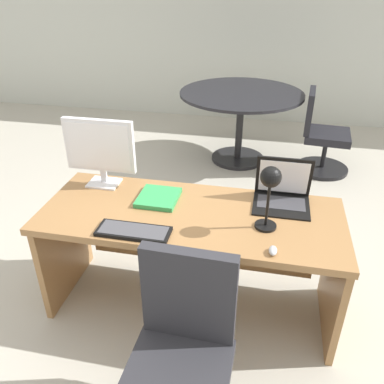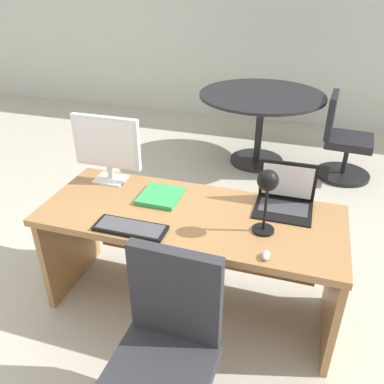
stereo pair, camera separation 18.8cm
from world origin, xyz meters
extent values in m
plane|color=#B7B2A3|center=(0.00, 1.50, 0.00)|extent=(12.00, 12.00, 0.00)
cube|color=silver|center=(0.00, 3.89, 1.40)|extent=(10.00, 0.10, 2.80)
cube|color=#9E7042|center=(0.00, 0.00, 0.70)|extent=(1.76, 0.71, 0.04)
cube|color=#9E7042|center=(-0.86, 0.00, 0.34)|extent=(0.04, 0.62, 0.68)
cube|color=#9E7042|center=(0.86, 0.00, 0.34)|extent=(0.04, 0.62, 0.68)
cube|color=#9E7042|center=(0.00, 0.27, 0.37)|extent=(1.55, 0.02, 0.48)
cube|color=silver|center=(-0.63, 0.23, 0.73)|extent=(0.20, 0.16, 0.01)
cube|color=silver|center=(-0.63, 0.24, 0.78)|extent=(0.04, 0.02, 0.09)
cube|color=silver|center=(-0.63, 0.23, 1.00)|extent=(0.45, 0.04, 0.34)
cube|color=white|center=(-0.63, 0.21, 1.00)|extent=(0.41, 0.00, 0.30)
cube|color=black|center=(0.51, 0.18, 0.73)|extent=(0.33, 0.28, 0.01)
cube|color=#38383D|center=(0.51, 0.20, 0.73)|extent=(0.28, 0.15, 0.00)
cube|color=black|center=(0.51, 0.30, 0.86)|extent=(0.33, 0.06, 0.26)
cube|color=white|center=(0.51, 0.29, 0.86)|extent=(0.29, 0.04, 0.22)
cube|color=black|center=(-0.26, -0.26, 0.73)|extent=(0.40, 0.15, 0.02)
cube|color=#47474C|center=(-0.26, -0.26, 0.74)|extent=(0.37, 0.13, 0.00)
ellipsoid|color=#B7BABF|center=(0.48, -0.28, 0.74)|extent=(0.04, 0.07, 0.03)
cylinder|color=black|center=(0.43, -0.06, 0.73)|extent=(0.12, 0.12, 0.01)
cylinder|color=black|center=(0.43, -0.06, 0.87)|extent=(0.02, 0.02, 0.27)
sphere|color=black|center=(0.43, -0.09, 1.05)|extent=(0.11, 0.11, 0.11)
cube|color=green|center=(-0.23, 0.11, 0.74)|extent=(0.24, 0.26, 0.03)
cube|color=#2D2D33|center=(0.11, -0.82, 0.38)|extent=(0.47, 0.47, 0.08)
cube|color=#2D2D33|center=(0.12, -0.60, 0.67)|extent=(0.44, 0.07, 0.50)
cylinder|color=black|center=(0.07, 2.35, 0.02)|extent=(0.60, 0.60, 0.04)
cylinder|color=black|center=(0.07, 2.35, 0.40)|extent=(0.08, 0.08, 0.73)
cylinder|color=black|center=(0.07, 2.35, 0.78)|extent=(1.34, 1.34, 0.03)
cylinder|color=black|center=(1.01, 2.27, 0.02)|extent=(0.56, 0.56, 0.04)
cylinder|color=black|center=(1.01, 2.27, 0.20)|extent=(0.05, 0.05, 0.33)
cube|color=black|center=(1.01, 2.27, 0.41)|extent=(0.50, 0.50, 0.08)
cube|color=black|center=(0.80, 2.29, 0.66)|extent=(0.10, 0.44, 0.43)
camera|label=1|loc=(0.40, -1.90, 1.97)|focal=36.98mm
camera|label=2|loc=(0.58, -1.85, 1.97)|focal=36.98mm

